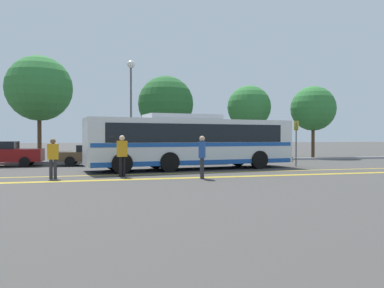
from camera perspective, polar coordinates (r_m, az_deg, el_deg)
The scene contains 18 objects.
ground_plane at distance 20.37m, azimuth -2.24°, elevation -3.87°, with size 220.00×220.00×0.00m, color #423F3D.
lane_strip_0 at distance 18.33m, azimuth 1.73°, elevation -4.40°, with size 0.20×31.31×0.01m, color gold.
lane_strip_1 at distance 16.48m, azimuth 3.63°, elevation -5.01°, with size 0.20×31.31×0.01m, color gold.
lane_strip_2 at distance 16.25m, azimuth 3.90°, elevation -5.09°, with size 0.20×31.31×0.01m, color gold.
curb_strip at distance 26.52m, azimuth -3.40°, elevation -2.59°, with size 39.31×0.36×0.15m, color #99999E.
transit_bus at distance 20.37m, azimuth -0.04°, elevation 0.47°, with size 11.81×3.92×2.96m.
parked_car_0 at distance 25.00m, azimuth -27.10°, elevation -1.32°, with size 4.65×1.98×1.50m.
parked_car_1 at distance 24.05m, azimuth -14.52°, elevation -1.58°, with size 4.76×1.98×1.27m.
parked_car_2 at distance 24.81m, azimuth -0.30°, elevation -1.38°, with size 4.40×2.13×1.35m.
pedestrian_0 at distance 16.68m, azimuth -10.61°, elevation -1.35°, with size 0.47×0.41×1.82m.
pedestrian_1 at distance 16.59m, azimuth -20.42°, elevation -1.73°, with size 0.44×0.25×1.68m.
pedestrian_2 at distance 15.66m, azimuth 1.55°, elevation -1.55°, with size 0.38×0.47×1.79m.
bus_stop_sign at distance 23.12m, azimuth 15.59°, elevation 0.97°, with size 0.08×0.40×2.77m.
street_lamp at distance 27.30m, azimuth -9.29°, elevation 8.62°, with size 0.55×0.55×7.22m.
tree_0 at distance 33.34m, azimuth 8.69°, elevation 5.55°, with size 3.81×3.81×6.31m.
tree_1 at distance 28.89m, azimuth -22.26°, elevation 7.84°, with size 4.61×4.61×7.52m.
tree_2 at distance 33.89m, azimuth 17.98°, elevation 5.16°, with size 3.83×3.83×6.15m.
tree_3 at distance 31.48m, azimuth -4.03°, elevation 6.12°, with size 4.62×4.62×6.86m.
Camera 1 is at (-4.32, -19.83, 1.72)m, focal length 35.00 mm.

